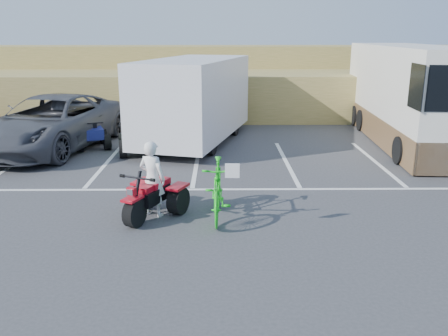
{
  "coord_description": "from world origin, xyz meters",
  "views": [
    {
      "loc": [
        0.68,
        -8.78,
        3.74
      ],
      "look_at": [
        0.78,
        0.84,
        1.0
      ],
      "focal_mm": 38.0,
      "sensor_mm": 36.0,
      "label": 1
    }
  ],
  "objects_px": {
    "green_dirt_bike": "(218,189)",
    "quad_atv_green": "(138,153)",
    "cargo_trailer": "(194,98)",
    "red_trike_atv": "(150,217)",
    "grey_pickup": "(51,123)",
    "rider": "(152,179)",
    "quad_atv_blue": "(93,147)",
    "rv_motorhome": "(407,101)"
  },
  "relations": [
    {
      "from": "green_dirt_bike",
      "to": "quad_atv_blue",
      "type": "bearing_deg",
      "value": 125.76
    },
    {
      "from": "green_dirt_bike",
      "to": "quad_atv_green",
      "type": "xyz_separation_m",
      "value": [
        -2.6,
        5.62,
        -0.61
      ]
    },
    {
      "from": "rider",
      "to": "cargo_trailer",
      "type": "xyz_separation_m",
      "value": [
        0.54,
        6.96,
        0.76
      ]
    },
    {
      "from": "quad_atv_green",
      "to": "quad_atv_blue",
      "type": "bearing_deg",
      "value": 143.37
    },
    {
      "from": "cargo_trailer",
      "to": "quad_atv_blue",
      "type": "xyz_separation_m",
      "value": [
        -3.45,
        -0.71,
        -1.57
      ]
    },
    {
      "from": "red_trike_atv",
      "to": "green_dirt_bike",
      "type": "xyz_separation_m",
      "value": [
        1.43,
        0.01,
        0.61
      ]
    },
    {
      "from": "red_trike_atv",
      "to": "grey_pickup",
      "type": "height_order",
      "value": "grey_pickup"
    },
    {
      "from": "green_dirt_bike",
      "to": "rider",
      "type": "bearing_deg",
      "value": 176.52
    },
    {
      "from": "green_dirt_bike",
      "to": "cargo_trailer",
      "type": "xyz_separation_m",
      "value": [
        -0.83,
        7.09,
        0.96
      ]
    },
    {
      "from": "quad_atv_blue",
      "to": "rider",
      "type": "bearing_deg",
      "value": -85.68
    },
    {
      "from": "rv_motorhome",
      "to": "quad_atv_blue",
      "type": "bearing_deg",
      "value": -171.59
    },
    {
      "from": "red_trike_atv",
      "to": "grey_pickup",
      "type": "bearing_deg",
      "value": 147.89
    },
    {
      "from": "rider",
      "to": "quad_atv_blue",
      "type": "xyz_separation_m",
      "value": [
        -2.91,
        6.25,
        -0.81
      ]
    },
    {
      "from": "quad_atv_green",
      "to": "green_dirt_bike",
      "type": "bearing_deg",
      "value": -77.48
    },
    {
      "from": "rv_motorhome",
      "to": "cargo_trailer",
      "type": "bearing_deg",
      "value": -174.82
    },
    {
      "from": "rider",
      "to": "green_dirt_bike",
      "type": "bearing_deg",
      "value": -160.91
    },
    {
      "from": "rv_motorhome",
      "to": "red_trike_atv",
      "type": "bearing_deg",
      "value": -134.4
    },
    {
      "from": "grey_pickup",
      "to": "rv_motorhome",
      "type": "relative_size",
      "value": 0.68
    },
    {
      "from": "red_trike_atv",
      "to": "quad_atv_blue",
      "type": "bearing_deg",
      "value": 138.5
    },
    {
      "from": "rv_motorhome",
      "to": "quad_atv_blue",
      "type": "xyz_separation_m",
      "value": [
        -10.97,
        -0.92,
        -1.43
      ]
    },
    {
      "from": "quad_atv_blue",
      "to": "green_dirt_bike",
      "type": "bearing_deg",
      "value": -76.79
    },
    {
      "from": "rv_motorhome",
      "to": "quad_atv_green",
      "type": "height_order",
      "value": "rv_motorhome"
    },
    {
      "from": "green_dirt_bike",
      "to": "quad_atv_green",
      "type": "distance_m",
      "value": 6.22
    },
    {
      "from": "quad_atv_green",
      "to": "cargo_trailer",
      "type": "bearing_deg",
      "value": 27.6
    },
    {
      "from": "red_trike_atv",
      "to": "rv_motorhome",
      "type": "height_order",
      "value": "rv_motorhome"
    },
    {
      "from": "red_trike_atv",
      "to": "rider",
      "type": "height_order",
      "value": "rider"
    },
    {
      "from": "rider",
      "to": "grey_pickup",
      "type": "xyz_separation_m",
      "value": [
        -4.17,
        6.09,
        0.07
      ]
    },
    {
      "from": "cargo_trailer",
      "to": "rv_motorhome",
      "type": "bearing_deg",
      "value": 16.81
    },
    {
      "from": "rider",
      "to": "quad_atv_blue",
      "type": "distance_m",
      "value": 6.94
    },
    {
      "from": "cargo_trailer",
      "to": "red_trike_atv",
      "type": "bearing_deg",
      "value": -79.6
    },
    {
      "from": "grey_pickup",
      "to": "quad_atv_blue",
      "type": "relative_size",
      "value": 4.34
    },
    {
      "from": "red_trike_atv",
      "to": "rv_motorhome",
      "type": "relative_size",
      "value": 0.17
    },
    {
      "from": "grey_pickup",
      "to": "rv_motorhome",
      "type": "height_order",
      "value": "rv_motorhome"
    },
    {
      "from": "red_trike_atv",
      "to": "quad_atv_blue",
      "type": "height_order",
      "value": "red_trike_atv"
    },
    {
      "from": "red_trike_atv",
      "to": "grey_pickup",
      "type": "distance_m",
      "value": 7.51
    },
    {
      "from": "green_dirt_bike",
      "to": "grey_pickup",
      "type": "relative_size",
      "value": 0.32
    },
    {
      "from": "cargo_trailer",
      "to": "rv_motorhome",
      "type": "height_order",
      "value": "rv_motorhome"
    },
    {
      "from": "rider",
      "to": "grey_pickup",
      "type": "distance_m",
      "value": 7.38
    },
    {
      "from": "grey_pickup",
      "to": "quad_atv_green",
      "type": "relative_size",
      "value": 3.92
    },
    {
      "from": "rv_motorhome",
      "to": "grey_pickup",
      "type": "bearing_deg",
      "value": -171.35
    },
    {
      "from": "grey_pickup",
      "to": "quad_atv_blue",
      "type": "xyz_separation_m",
      "value": [
        1.26,
        0.16,
        -0.88
      ]
    },
    {
      "from": "red_trike_atv",
      "to": "rider",
      "type": "xyz_separation_m",
      "value": [
        0.06,
        0.14,
        0.81
      ]
    }
  ]
}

